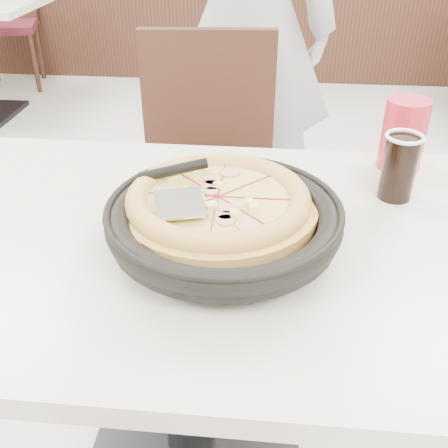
# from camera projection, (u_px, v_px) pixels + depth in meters

# --- Properties ---
(wainscot_back) EXTENTS (5.90, 0.03, 1.10)m
(wainscot_back) POSITION_uv_depth(u_px,v_px,m) (233.00, 8.00, 3.98)
(wainscot_back) COLOR black
(wainscot_back) RESTS_ON floor
(main_table) EXTENTS (1.28, 0.92, 0.75)m
(main_table) POSITION_uv_depth(u_px,v_px,m) (188.00, 371.00, 1.18)
(main_table) COLOR silver
(main_table) RESTS_ON floor
(chair_far) EXTENTS (0.45, 0.45, 0.95)m
(chair_far) POSITION_uv_depth(u_px,v_px,m) (207.00, 200.00, 1.64)
(chair_far) COLOR black
(chair_far) RESTS_ON floor
(trivet) EXTENTS (0.12, 0.12, 0.04)m
(trivet) POSITION_uv_depth(u_px,v_px,m) (208.00, 235.00, 0.94)
(trivet) COLOR black
(trivet) RESTS_ON main_table
(pizza_pan) EXTENTS (0.43, 0.43, 0.01)m
(pizza_pan) POSITION_uv_depth(u_px,v_px,m) (224.00, 228.00, 0.91)
(pizza_pan) COLOR black
(pizza_pan) RESTS_ON trivet
(pizza) EXTENTS (0.39, 0.39, 0.02)m
(pizza) POSITION_uv_depth(u_px,v_px,m) (218.00, 207.00, 0.94)
(pizza) COLOR tan
(pizza) RESTS_ON pizza_pan
(pizza_server) EXTENTS (0.11, 0.12, 0.00)m
(pizza_server) POSITION_uv_depth(u_px,v_px,m) (180.00, 203.00, 0.89)
(pizza_server) COLOR silver
(pizza_server) RESTS_ON pizza
(cola_glass) EXTENTS (0.07, 0.07, 0.13)m
(cola_glass) POSITION_uv_depth(u_px,v_px,m) (399.00, 169.00, 1.06)
(cola_glass) COLOR black
(cola_glass) RESTS_ON main_table
(red_cup) EXTENTS (0.11, 0.11, 0.16)m
(red_cup) POSITION_uv_depth(u_px,v_px,m) (403.00, 135.00, 1.17)
(red_cup) COLOR #B1192A
(red_cup) RESTS_ON main_table
(diner_person) EXTENTS (0.70, 0.52, 1.78)m
(diner_person) POSITION_uv_depth(u_px,v_px,m) (247.00, 25.00, 1.87)
(diner_person) COLOR #A2A1A6
(diner_person) RESTS_ON floor
(bg_chair_left_far) EXTENTS (0.52, 0.52, 0.95)m
(bg_chair_left_far) POSITION_uv_depth(u_px,v_px,m) (5.00, 23.00, 3.89)
(bg_chair_left_far) COLOR black
(bg_chair_left_far) RESTS_ON floor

